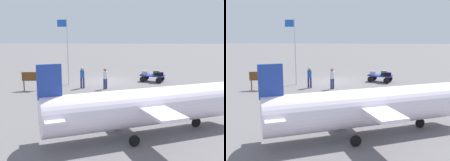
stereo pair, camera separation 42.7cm
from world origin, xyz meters
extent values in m
plane|color=slate|center=(0.00, 0.00, 0.00)|extent=(120.00, 120.00, 0.00)
cube|color=#2B35AB|center=(-3.75, -0.04, 0.54)|extent=(2.21, 1.66, 0.10)
cube|color=#2B35AB|center=(-2.87, -0.39, 0.54)|extent=(0.43, 0.90, 0.10)
cylinder|color=black|center=(-2.91, 0.18, 0.24)|extent=(0.50, 0.29, 0.49)
cylinder|color=black|center=(-3.29, -0.78, 0.24)|extent=(0.50, 0.29, 0.49)
cylinder|color=black|center=(-4.20, 0.70, 0.24)|extent=(0.50, 0.29, 0.49)
cylinder|color=black|center=(-4.58, -0.26, 0.24)|extent=(0.50, 0.29, 0.49)
cube|color=#8E929C|center=(-3.11, -0.08, 0.75)|extent=(0.51, 0.44, 0.32)
cube|color=black|center=(-4.35, 0.55, 0.74)|extent=(0.47, 0.30, 0.31)
cube|color=black|center=(-4.05, 0.43, 0.75)|extent=(0.57, 0.49, 0.32)
cube|color=gray|center=(-4.08, -0.07, 0.78)|extent=(0.57, 0.47, 0.38)
cylinder|color=navy|center=(0.03, 2.99, 0.40)|extent=(0.14, 0.14, 0.79)
cylinder|color=navy|center=(0.17, 3.13, 0.40)|extent=(0.14, 0.14, 0.79)
cylinder|color=silver|center=(0.10, 3.06, 1.07)|extent=(0.45, 0.45, 0.55)
sphere|color=#8F6C49|center=(0.10, 3.06, 1.46)|extent=(0.24, 0.24, 0.24)
cylinder|color=navy|center=(3.84, 4.39, 0.43)|extent=(0.14, 0.14, 0.85)
cylinder|color=navy|center=(4.00, 4.28, 0.43)|extent=(0.14, 0.14, 0.85)
cylinder|color=silver|center=(3.92, 4.34, 1.14)|extent=(0.49, 0.49, 0.58)
sphere|color=#8A6341|center=(3.92, 4.34, 1.55)|extent=(0.24, 0.24, 0.24)
cylinder|color=navy|center=(1.76, 2.82, 0.39)|extent=(0.14, 0.14, 0.78)
cylinder|color=navy|center=(1.95, 2.77, 0.39)|extent=(0.14, 0.14, 0.78)
cylinder|color=#1E51A2|center=(1.86, 2.80, 1.08)|extent=(0.39, 0.39, 0.60)
sphere|color=tan|center=(1.86, 2.80, 1.51)|extent=(0.25, 0.25, 0.25)
cylinder|color=white|center=(-2.09, 12.05, 1.23)|extent=(8.48, 4.74, 1.58)
cube|color=white|center=(-2.09, 12.05, 1.39)|extent=(2.87, 4.88, 0.12)
cube|color=#2542A3|center=(1.47, 13.53, 2.57)|extent=(0.87, 0.44, 1.30)
cube|color=white|center=(1.47, 13.53, 1.33)|extent=(1.49, 2.30, 0.08)
cylinder|color=black|center=(-4.61, 11.00, 0.22)|extent=(0.44, 0.26, 0.44)
cylinder|color=black|center=(-0.95, 11.51, 0.22)|extent=(0.44, 0.26, 0.44)
cylinder|color=black|center=(-1.67, 13.25, 0.22)|extent=(0.44, 0.26, 0.44)
cylinder|color=silver|center=(3.16, 1.59, 2.63)|extent=(0.10, 0.10, 5.26)
cube|color=blue|center=(3.57, 1.59, 4.89)|extent=(0.73, 0.14, 0.55)
cylinder|color=#4C3319|center=(5.01, 3.74, 0.36)|extent=(0.08, 0.08, 0.73)
cylinder|color=#4C3319|center=(6.01, 3.82, 0.36)|extent=(0.08, 0.08, 0.73)
cube|color=brown|center=(5.51, 3.78, 1.05)|extent=(1.26, 0.15, 0.65)
camera|label=1|loc=(-1.19, 23.27, 4.49)|focal=44.13mm
camera|label=2|loc=(-1.62, 23.24, 4.49)|focal=44.13mm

